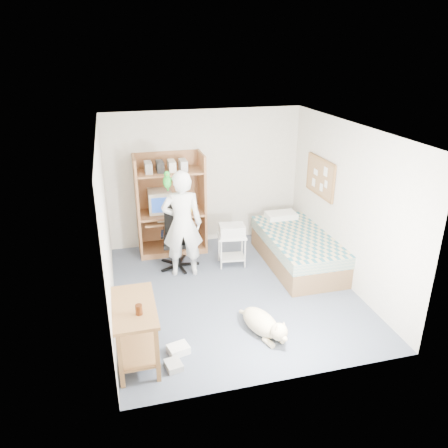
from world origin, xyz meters
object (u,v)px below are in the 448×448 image
person (182,224)px  dog (263,324)px  side_desk (135,324)px  computer_hutch (171,208)px  printer_cart (232,245)px  office_chair (178,245)px  bed (297,249)px

person → dog: (0.73, -1.90, -0.73)m
side_desk → dog: bearing=2.5°
computer_hutch → printer_cart: 1.33m
computer_hutch → side_desk: bearing=-106.1°
computer_hutch → person: 0.97m
side_desk → printer_cart: side_desk is taller
office_chair → dog: (0.77, -2.21, -0.22)m
office_chair → person: bearing=-74.3°
person → printer_cart: size_ratio=3.19×
computer_hutch → bed: computer_hutch is taller
side_desk → office_chair: bearing=69.3°
computer_hutch → printer_cart: bearing=-43.2°
bed → dog: bearing=-125.0°
bed → person: bearing=175.4°
person → bed: bearing=-176.7°
bed → person: size_ratio=1.14×
dog → person: bearing=91.9°
side_desk → dog: size_ratio=1.06×
side_desk → dog: (1.63, 0.07, -0.33)m
bed → office_chair: size_ratio=1.90×
office_chair → printer_cart: (0.90, -0.20, -0.01)m
side_desk → office_chair: (0.86, 2.28, -0.11)m
bed → dog: size_ratio=2.13×
office_chair → person: size_ratio=0.60×
office_chair → person: (0.04, -0.31, 0.51)m
office_chair → side_desk: bearing=-102.8°
bed → computer_hutch: bearing=150.7°
side_desk → computer_hutch: bearing=73.9°
person → office_chair: bearing=-74.3°
computer_hutch → dog: (0.78, -2.87, -0.66)m
computer_hutch → office_chair: computer_hutch is taller
side_desk → person: person is taller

